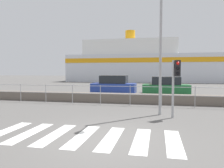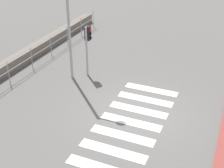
% 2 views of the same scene
% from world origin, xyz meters
% --- Properties ---
extents(ground_plane, '(160.00, 160.00, 0.00)m').
position_xyz_m(ground_plane, '(0.00, 0.00, 0.00)').
color(ground_plane, '#565451').
extents(crosswalk, '(5.85, 2.40, 0.01)m').
position_xyz_m(crosswalk, '(-0.67, 0.00, 0.00)').
color(crosswalk, silver).
rests_on(crosswalk, ground_plane).
extents(seawall, '(19.80, 0.55, 0.60)m').
position_xyz_m(seawall, '(0.00, 7.14, 0.30)').
color(seawall, '#6B6056').
rests_on(seawall, ground_plane).
extents(harbor_fence, '(17.86, 0.04, 1.17)m').
position_xyz_m(harbor_fence, '(0.00, 6.26, 0.76)').
color(harbor_fence, '#9EA0A3').
rests_on(harbor_fence, ground_plane).
extents(traffic_light_far, '(0.34, 0.32, 2.46)m').
position_xyz_m(traffic_light_far, '(2.31, 3.30, 1.81)').
color(traffic_light_far, '#9EA0A3').
rests_on(traffic_light_far, ground_plane).
extents(streetlamp, '(0.32, 1.25, 6.57)m').
position_xyz_m(streetlamp, '(1.67, 3.66, 4.04)').
color(streetlamp, '#9EA0A3').
rests_on(streetlamp, ground_plane).
extents(ferry_boat, '(30.18, 6.85, 9.46)m').
position_xyz_m(ferry_boat, '(-0.73, 34.53, 3.26)').
color(ferry_boat, silver).
rests_on(ferry_boat, ground_plane).
extents(parked_car_blue, '(3.98, 1.89, 1.59)m').
position_xyz_m(parked_car_blue, '(-2.38, 13.25, 0.68)').
color(parked_car_blue, '#233D9E').
rests_on(parked_car_blue, ground_plane).
extents(parked_car_green, '(3.99, 1.73, 1.50)m').
position_xyz_m(parked_car_green, '(2.25, 13.25, 0.64)').
color(parked_car_green, '#1E6633').
rests_on(parked_car_green, ground_plane).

